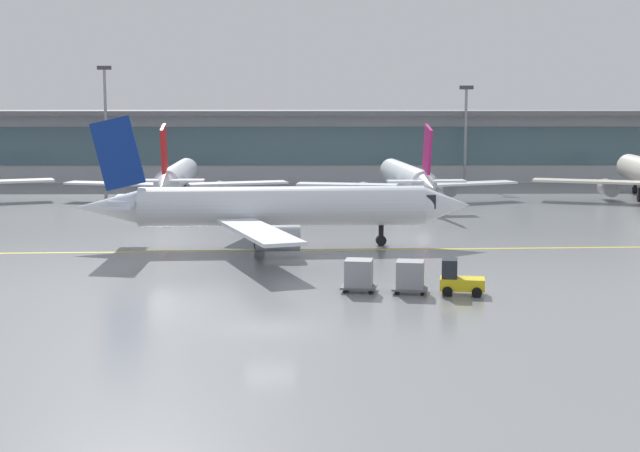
{
  "coord_description": "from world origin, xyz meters",
  "views": [
    {
      "loc": [
        2.02,
        -46.41,
        11.65
      ],
      "look_at": [
        2.67,
        16.0,
        3.0
      ],
      "focal_mm": 53.14,
      "sensor_mm": 36.0,
      "label": 1
    }
  ],
  "objects_px": {
    "baggage_tug": "(458,280)",
    "taxiing_regional_jet": "(277,208)",
    "gate_airplane_3": "(407,177)",
    "cargo_dolly_trailing": "(359,274)",
    "gate_airplane_2": "(177,177)",
    "apron_light_mast_2": "(466,130)",
    "apron_light_mast_1": "(106,121)",
    "cargo_dolly_lead": "(410,276)"
  },
  "relations": [
    {
      "from": "taxiing_regional_jet",
      "to": "apron_light_mast_2",
      "type": "xyz_separation_m",
      "value": [
        22.73,
        50.37,
        4.07
      ]
    },
    {
      "from": "cargo_dolly_trailing",
      "to": "taxiing_regional_jet",
      "type": "bearing_deg",
      "value": 116.71
    },
    {
      "from": "gate_airplane_2",
      "to": "cargo_dolly_lead",
      "type": "height_order",
      "value": "gate_airplane_2"
    },
    {
      "from": "baggage_tug",
      "to": "cargo_dolly_lead",
      "type": "height_order",
      "value": "baggage_tug"
    },
    {
      "from": "gate_airplane_3",
      "to": "apron_light_mast_1",
      "type": "xyz_separation_m",
      "value": [
        -36.81,
        17.63,
        5.72
      ]
    },
    {
      "from": "taxiing_regional_jet",
      "to": "cargo_dolly_trailing",
      "type": "relative_size",
      "value": 13.18
    },
    {
      "from": "gate_airplane_2",
      "to": "apron_light_mast_1",
      "type": "bearing_deg",
      "value": 32.95
    },
    {
      "from": "taxiing_regional_jet",
      "to": "apron_light_mast_2",
      "type": "height_order",
      "value": "apron_light_mast_2"
    },
    {
      "from": "baggage_tug",
      "to": "cargo_dolly_trailing",
      "type": "bearing_deg",
      "value": 180.0
    },
    {
      "from": "apron_light_mast_2",
      "to": "gate_airplane_2",
      "type": "bearing_deg",
      "value": -153.06
    },
    {
      "from": "gate_airplane_2",
      "to": "apron_light_mast_2",
      "type": "height_order",
      "value": "apron_light_mast_2"
    },
    {
      "from": "gate_airplane_2",
      "to": "baggage_tug",
      "type": "height_order",
      "value": "gate_airplane_2"
    },
    {
      "from": "gate_airplane_3",
      "to": "apron_light_mast_2",
      "type": "relative_size",
      "value": 2.07
    },
    {
      "from": "apron_light_mast_2",
      "to": "baggage_tug",
      "type": "bearing_deg",
      "value": -99.52
    },
    {
      "from": "baggage_tug",
      "to": "gate_airplane_3",
      "type": "bearing_deg",
      "value": 96.74
    },
    {
      "from": "baggage_tug",
      "to": "apron_light_mast_2",
      "type": "relative_size",
      "value": 0.22
    },
    {
      "from": "gate_airplane_3",
      "to": "cargo_dolly_trailing",
      "type": "distance_m",
      "value": 49.37
    },
    {
      "from": "taxiing_regional_jet",
      "to": "apron_light_mast_1",
      "type": "xyz_separation_m",
      "value": [
        -23.57,
        49.29,
        5.32
      ]
    },
    {
      "from": "apron_light_mast_1",
      "to": "apron_light_mast_2",
      "type": "xyz_separation_m",
      "value": [
        46.3,
        1.08,
        -1.25
      ]
    },
    {
      "from": "gate_airplane_3",
      "to": "cargo_dolly_trailing",
      "type": "xyz_separation_m",
      "value": [
        -7.79,
        -48.72,
        -1.59
      ]
    },
    {
      "from": "cargo_dolly_lead",
      "to": "apron_light_mast_2",
      "type": "xyz_separation_m",
      "value": [
        14.26,
        67.91,
        6.06
      ]
    },
    {
      "from": "apron_light_mast_1",
      "to": "apron_light_mast_2",
      "type": "relative_size",
      "value": 1.19
    },
    {
      "from": "baggage_tug",
      "to": "apron_light_mast_1",
      "type": "distance_m",
      "value": 76.13
    },
    {
      "from": "gate_airplane_2",
      "to": "apron_light_mast_2",
      "type": "bearing_deg",
      "value": -64.24
    },
    {
      "from": "gate_airplane_3",
      "to": "cargo_dolly_trailing",
      "type": "bearing_deg",
      "value": 165.69
    },
    {
      "from": "gate_airplane_2",
      "to": "taxiing_regional_jet",
      "type": "height_order",
      "value": "taxiing_regional_jet"
    },
    {
      "from": "baggage_tug",
      "to": "apron_light_mast_2",
      "type": "height_order",
      "value": "apron_light_mast_2"
    },
    {
      "from": "baggage_tug",
      "to": "cargo_dolly_trailing",
      "type": "relative_size",
      "value": 1.2
    },
    {
      "from": "taxiing_regional_jet",
      "to": "cargo_dolly_lead",
      "type": "bearing_deg",
      "value": -67.05
    },
    {
      "from": "gate_airplane_3",
      "to": "taxiing_regional_jet",
      "type": "height_order",
      "value": "taxiing_regional_jet"
    },
    {
      "from": "gate_airplane_2",
      "to": "apron_light_mast_2",
      "type": "xyz_separation_m",
      "value": [
        34.98,
        17.78,
        4.46
      ]
    },
    {
      "from": "cargo_dolly_trailing",
      "to": "apron_light_mast_2",
      "type": "height_order",
      "value": "apron_light_mast_2"
    },
    {
      "from": "gate_airplane_3",
      "to": "baggage_tug",
      "type": "distance_m",
      "value": 49.71
    },
    {
      "from": "gate_airplane_2",
      "to": "baggage_tug",
      "type": "relative_size",
      "value": 9.55
    },
    {
      "from": "gate_airplane_3",
      "to": "taxiing_regional_jet",
      "type": "xyz_separation_m",
      "value": [
        -13.24,
        -31.66,
        0.4
      ]
    },
    {
      "from": "cargo_dolly_lead",
      "to": "cargo_dolly_trailing",
      "type": "bearing_deg",
      "value": 180.0
    },
    {
      "from": "baggage_tug",
      "to": "taxiing_regional_jet",
      "type": "bearing_deg",
      "value": 131.07
    },
    {
      "from": "gate_airplane_2",
      "to": "apron_light_mast_1",
      "type": "xyz_separation_m",
      "value": [
        -11.32,
        16.7,
        5.71
      ]
    },
    {
      "from": "cargo_dolly_lead",
      "to": "apron_light_mast_2",
      "type": "height_order",
      "value": "apron_light_mast_2"
    },
    {
      "from": "taxiing_regional_jet",
      "to": "apron_light_mast_1",
      "type": "bearing_deg",
      "value": 112.76
    },
    {
      "from": "baggage_tug",
      "to": "cargo_dolly_lead",
      "type": "relative_size",
      "value": 1.2
    },
    {
      "from": "apron_light_mast_2",
      "to": "cargo_dolly_lead",
      "type": "bearing_deg",
      "value": -101.86
    }
  ]
}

